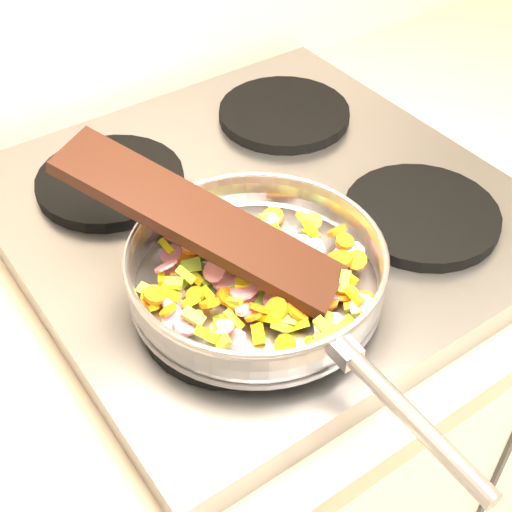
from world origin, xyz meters
TOP-DOWN VIEW (x-y plane):
  - cooktop at (-0.70, 1.67)m, footprint 0.60×0.60m
  - grate_fl at (-0.84, 1.52)m, footprint 0.19×0.19m
  - grate_fr at (-0.56, 1.52)m, footprint 0.19×0.19m
  - grate_bl at (-0.84, 1.81)m, footprint 0.19×0.19m
  - grate_br at (-0.56, 1.81)m, footprint 0.19×0.19m
  - saute_pan at (-0.80, 1.53)m, footprint 0.31×0.48m
  - vegetable_heap at (-0.80, 1.53)m, footprint 0.25×0.26m
  - wooden_spatula at (-0.83, 1.59)m, footprint 0.22×0.30m

SIDE VIEW (x-z plane):
  - cooktop at x=-0.70m, z-range 0.90..0.94m
  - grate_fl at x=-0.84m, z-range 0.94..0.96m
  - grate_fr at x=-0.56m, z-range 0.94..0.96m
  - grate_bl at x=-0.84m, z-range 0.94..0.96m
  - grate_br at x=-0.56m, z-range 0.94..0.96m
  - vegetable_heap at x=-0.80m, z-range 0.95..1.00m
  - saute_pan at x=-0.80m, z-range 0.96..1.01m
  - wooden_spatula at x=-0.83m, z-range 0.97..1.08m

